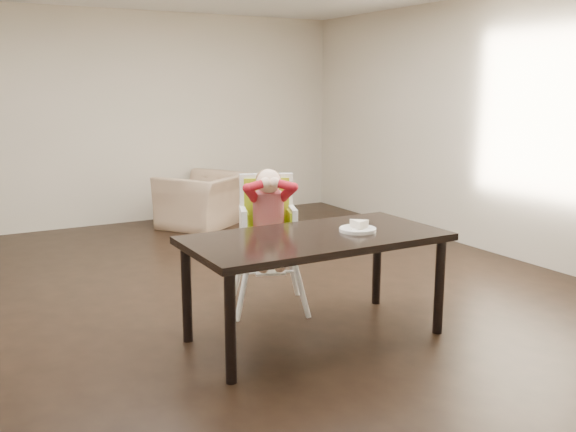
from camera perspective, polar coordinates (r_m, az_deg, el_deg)
name	(u,v)px	position (r m, az deg, el deg)	size (l,w,h in m)	color
ground	(241,297)	(5.51, -4.16, -7.19)	(7.00, 7.00, 0.00)	black
room_walls	(238,74)	(5.22, -4.46, 12.47)	(6.02, 7.02, 2.71)	beige
dining_table	(316,246)	(4.47, 2.46, -2.68)	(1.80, 0.90, 0.75)	black
high_chair	(268,210)	(5.08, -1.78, 0.51)	(0.61, 0.61, 1.13)	white
plate	(358,227)	(4.58, 6.26, -1.02)	(0.27, 0.27, 0.08)	white
armchair	(203,191)	(8.21, -7.53, 2.18)	(1.02, 0.66, 0.89)	tan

